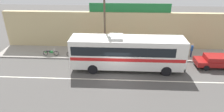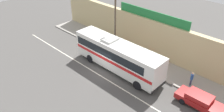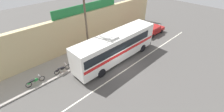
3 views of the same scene
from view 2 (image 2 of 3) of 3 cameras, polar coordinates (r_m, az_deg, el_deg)
name	(u,v)px [view 2 (image 2 of 3)]	position (r m, az deg, el deg)	size (l,w,h in m)	color
ground_plane	(103,71)	(26.14, -2.45, -3.96)	(70.00, 70.00, 0.00)	#4F4C49
sidewalk_slab	(131,54)	(29.31, 4.88, 0.44)	(30.00, 3.60, 0.14)	gray
storefront_facade	(142,33)	(29.72, 7.75, 5.84)	(30.00, 0.70, 4.80)	tan
storefront_billboard	(152,15)	(27.86, 10.40, 10.43)	(10.16, 0.12, 1.10)	#1E7538
road_center_stripe	(98,74)	(25.70, -3.73, -4.70)	(30.00, 0.14, 0.01)	silver
intercity_bus	(117,54)	(25.34, 1.29, 0.41)	(11.74, 2.66, 3.78)	white
parked_car	(199,100)	(22.76, 21.79, -10.63)	(4.49, 1.87, 1.37)	maroon
utility_pole	(115,25)	(27.23, 0.84, 8.18)	(1.60, 0.22, 8.16)	brown
motorcycle_blue	(96,42)	(31.38, -4.10, 3.77)	(1.96, 0.56, 0.94)	black
motorcycle_black	(84,35)	(33.49, -7.34, 5.48)	(1.95, 0.56, 0.94)	black
motorcycle_green	(105,45)	(30.33, -1.70, 2.79)	(1.93, 0.56, 0.94)	black
pedestrian_far_left	(192,78)	(24.69, 20.01, -5.39)	(0.30, 0.48, 1.68)	navy
pedestrian_near_shop	(154,58)	(26.94, 10.94, -0.40)	(0.30, 0.48, 1.75)	brown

